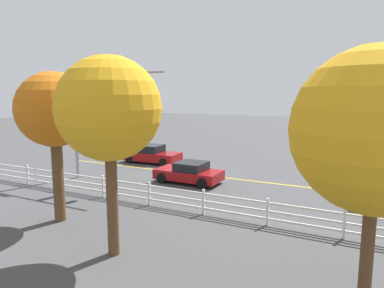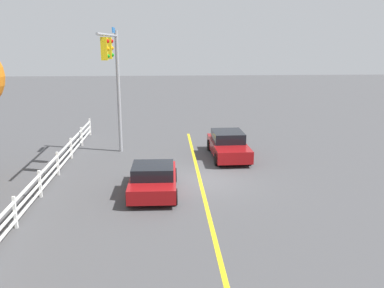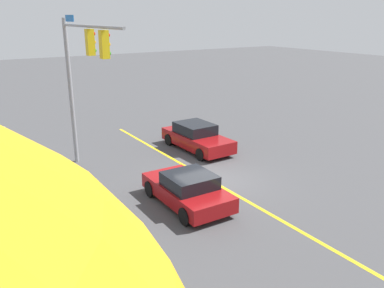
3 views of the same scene
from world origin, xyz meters
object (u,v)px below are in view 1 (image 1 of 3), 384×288
car_2 (151,154)px  tree_0 (54,111)px  tree_1 (377,131)px  car_0 (189,173)px  tree_2 (109,110)px

car_2 → tree_0: tree_0 is taller
car_2 → tree_1: size_ratio=0.68×
car_0 → car_2: (5.36, -3.97, 0.06)m
tree_2 → car_0: bearing=-78.1°
car_2 → tree_0: 13.05m
car_0 → tree_1: 13.21m
tree_0 → tree_2: tree_2 is taller
tree_1 → car_2: bearing=-39.3°
car_0 → tree_0: bearing=76.3°
car_2 → car_0: bearing=-37.7°
car_2 → tree_0: (-3.28, 11.98, 3.98)m
car_0 → tree_2: tree_2 is taller
car_2 → tree_1: (-14.94, 12.23, 3.77)m
tree_0 → tree_1: tree_1 is taller
car_0 → tree_1: tree_1 is taller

